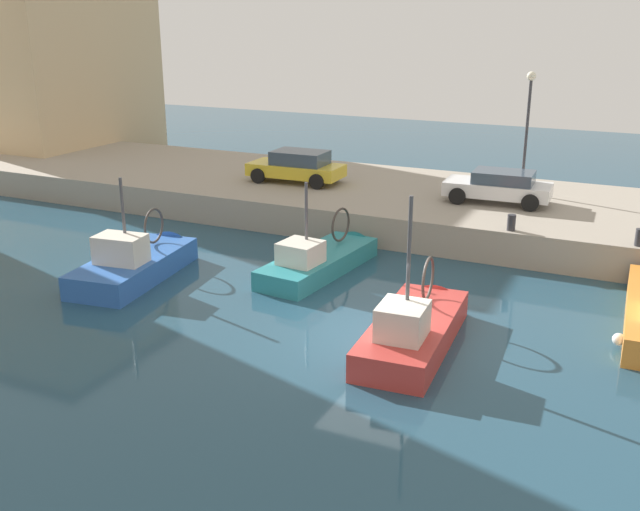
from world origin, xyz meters
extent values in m
plane|color=navy|center=(0.00, 0.00, 0.00)|extent=(80.00, 80.00, 0.00)
cube|color=#9E9384|center=(11.50, 0.00, 0.60)|extent=(9.00, 56.00, 1.20)
sphere|color=white|center=(1.92, -5.94, 0.23)|extent=(0.32, 0.32, 0.32)
cube|color=#2D60B7|center=(0.70, 8.64, 0.00)|extent=(5.14, 2.66, 1.50)
cone|color=#2D60B7|center=(3.49, 9.00, 0.00)|extent=(1.13, 1.93, 1.83)
cube|color=#9E7A51|center=(0.70, 8.64, 0.67)|extent=(4.93, 2.47, 0.08)
cube|color=beige|center=(0.06, 8.55, 1.17)|extent=(1.17, 1.63, 0.92)
cylinder|color=#4C4C51|center=(0.35, 8.59, 2.04)|extent=(0.10, 0.10, 2.72)
torus|color=#3F3833|center=(2.07, 8.82, 1.39)|extent=(1.21, 0.24, 1.21)
sphere|color=white|center=(-0.91, 9.55, 0.22)|extent=(0.32, 0.32, 0.32)
cube|color=#BC3833|center=(-0.28, -1.14, 0.00)|extent=(5.17, 2.18, 1.46)
cone|color=#BC3833|center=(2.59, -0.95, 0.00)|extent=(1.01, 1.72, 1.66)
cube|color=#896B4C|center=(-0.28, -1.14, 0.66)|extent=(4.96, 2.02, 0.08)
cube|color=beige|center=(-1.38, -1.22, 1.13)|extent=(1.30, 1.20, 0.87)
cylinder|color=#4C4C51|center=(-1.01, -1.19, 2.40)|extent=(0.10, 0.10, 3.49)
torus|color=#3F3833|center=(1.13, -1.05, 1.37)|extent=(1.22, 0.16, 1.21)
sphere|color=white|center=(-1.86, -0.23, 0.22)|extent=(0.32, 0.32, 0.32)
cube|color=teal|center=(3.80, 3.50, 0.00)|extent=(5.34, 2.22, 1.27)
cone|color=teal|center=(6.73, 3.21, 0.00)|extent=(1.05, 1.62, 1.54)
cube|color=#896B4C|center=(3.80, 3.50, 0.57)|extent=(5.12, 2.06, 0.08)
cube|color=beige|center=(2.71, 3.61, 0.97)|extent=(1.30, 1.32, 0.72)
cylinder|color=#4C4C51|center=(3.06, 3.58, 1.88)|extent=(0.10, 0.10, 2.61)
torus|color=#3F3833|center=(5.25, 3.36, 1.28)|extent=(1.20, 0.20, 1.20)
sphere|color=white|center=(2.34, 4.60, 0.19)|extent=(0.32, 0.32, 0.32)
cube|color=silver|center=(10.98, -0.70, 1.73)|extent=(1.91, 4.07, 0.52)
cube|color=#384756|center=(10.99, -0.90, 2.22)|extent=(1.62, 2.31, 0.45)
cylinder|color=black|center=(10.06, 0.61, 1.52)|extent=(0.25, 0.65, 0.64)
cylinder|color=black|center=(11.76, 0.70, 1.52)|extent=(0.25, 0.65, 0.64)
cylinder|color=black|center=(10.20, -2.10, 1.52)|extent=(0.25, 0.65, 0.64)
cylinder|color=black|center=(11.90, -2.01, 1.52)|extent=(0.25, 0.65, 0.64)
cube|color=gold|center=(10.86, 7.98, 1.73)|extent=(1.85, 4.11, 0.53)
cube|color=#384756|center=(10.87, 7.78, 2.28)|extent=(1.60, 2.32, 0.57)
cylinder|color=black|center=(9.95, 9.34, 1.52)|extent=(0.24, 0.65, 0.64)
cylinder|color=black|center=(11.70, 9.39, 1.52)|extent=(0.24, 0.65, 0.64)
cylinder|color=black|center=(10.02, 6.58, 1.52)|extent=(0.24, 0.65, 0.64)
cylinder|color=black|center=(11.77, 6.62, 1.52)|extent=(0.24, 0.65, 0.64)
cylinder|color=#2D2D33|center=(7.35, -6.00, 1.48)|extent=(0.28, 0.28, 0.55)
cylinder|color=#2D2D33|center=(7.35, -2.00, 1.48)|extent=(0.28, 0.28, 0.55)
cylinder|color=#38383D|center=(13.00, -1.26, 3.45)|extent=(0.12, 0.12, 4.50)
sphere|color=#F2EACC|center=(13.00, -1.26, 5.85)|extent=(0.36, 0.36, 0.36)
cube|color=#D1B284|center=(15.19, 24.95, 6.10)|extent=(10.13, 6.10, 12.20)
camera|label=1|loc=(-16.86, -6.41, 8.18)|focal=41.15mm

